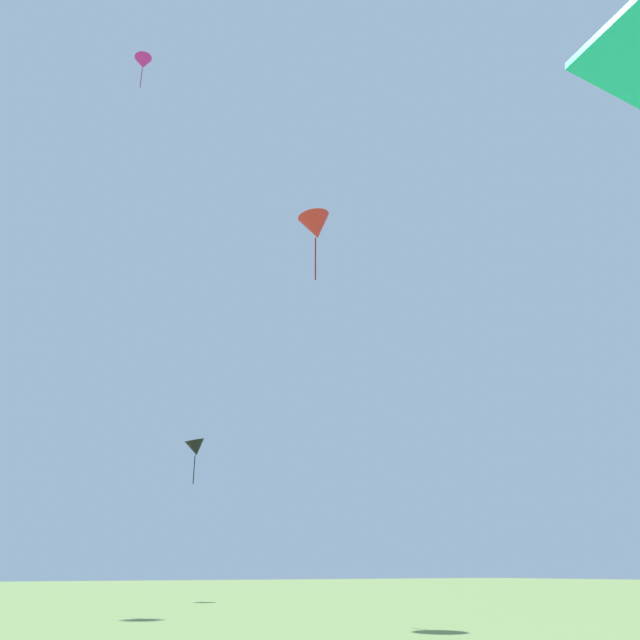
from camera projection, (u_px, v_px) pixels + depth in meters
name	position (u px, v px, depth m)	size (l,w,h in m)	color
distant_kite_black_overhead_distant	(196.00, 448.00, 21.44)	(0.81, 0.73, 1.50)	black
distant_kite_magenta_high_left	(143.00, 63.00, 27.60)	(0.77, 0.77, 1.65)	#DB2393
distant_kite_red_high_right	(316.00, 227.00, 16.02)	(1.19, 1.14, 1.83)	red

